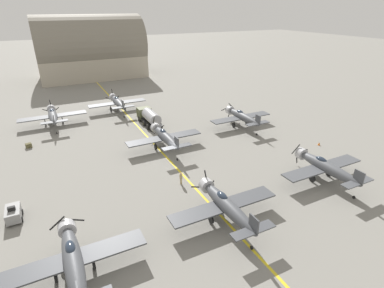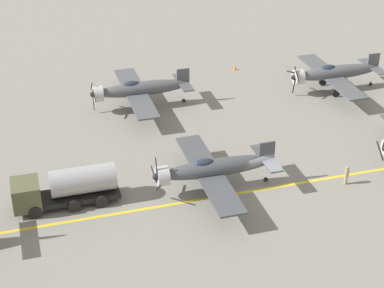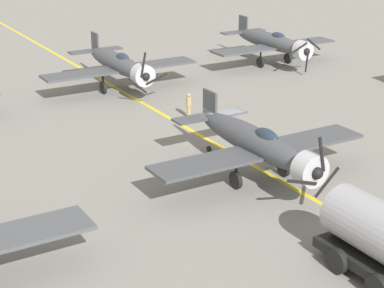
# 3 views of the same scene
# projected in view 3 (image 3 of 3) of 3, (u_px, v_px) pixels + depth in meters

# --- Properties ---
(ground_plane) EXTENTS (400.00, 400.00, 0.00)m
(ground_plane) POSITION_uv_depth(u_px,v_px,m) (228.00, 151.00, 36.81)
(ground_plane) COLOR gray
(taxiway_stripe) EXTENTS (0.30, 160.00, 0.01)m
(taxiway_stripe) POSITION_uv_depth(u_px,v_px,m) (228.00, 151.00, 36.81)
(taxiway_stripe) COLOR yellow
(taxiway_stripe) RESTS_ON ground
(airplane_near_center) EXTENTS (12.00, 9.98, 3.78)m
(airplane_near_center) POSITION_uv_depth(u_px,v_px,m) (119.00, 64.00, 48.22)
(airplane_near_center) COLOR #474A4F
(airplane_near_center) RESTS_ON ground
(airplane_mid_center) EXTENTS (12.00, 9.98, 3.77)m
(airplane_mid_center) POSITION_uv_depth(u_px,v_px,m) (257.00, 143.00, 32.33)
(airplane_mid_center) COLOR #45484D
(airplane_mid_center) RESTS_ON ground
(airplane_near_left) EXTENTS (12.00, 9.98, 3.65)m
(airplane_near_left) POSITION_uv_depth(u_px,v_px,m) (273.00, 42.00, 55.79)
(airplane_near_left) COLOR #484B50
(airplane_near_left) RESTS_ON ground
(ground_crew_walking) EXTENTS (0.37, 0.37, 1.68)m
(ground_crew_walking) POSITION_uv_depth(u_px,v_px,m) (189.00, 104.00, 42.27)
(ground_crew_walking) COLOR tan
(ground_crew_walking) RESTS_ON ground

